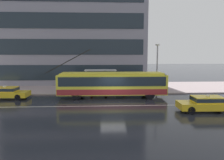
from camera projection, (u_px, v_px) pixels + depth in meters
name	position (u px, v px, depth m)	size (l,w,h in m)	color
ground_plane	(113.00, 103.00, 21.22)	(160.00, 160.00, 0.00)	#20232A
sidewalk_slab	(109.00, 87.00, 30.45)	(80.00, 10.00, 0.14)	gray
lane_centre_line	(114.00, 106.00, 20.03)	(72.00, 0.14, 0.01)	silver
trolleybus	(112.00, 84.00, 23.73)	(13.01, 2.70, 5.29)	yellow
taxi_oncoming_far	(206.00, 103.00, 18.05)	(4.53, 1.98, 1.39)	yellow
taxi_queued_behind_bus	(6.00, 92.00, 23.11)	(4.72, 2.02, 1.39)	yellow
bus_shelter	(101.00, 75.00, 27.40)	(3.96, 1.74, 2.65)	gray
pedestrian_at_shelter	(106.00, 79.00, 25.81)	(1.13, 1.13, 2.01)	black
pedestrian_approaching_curb	(124.00, 78.00, 27.44)	(1.49, 1.49, 2.03)	black
pedestrian_walking_past	(76.00, 79.00, 27.86)	(1.27, 1.27, 1.90)	#515253
pedestrian_waiting_by_pole	(92.00, 77.00, 27.81)	(1.29, 1.29, 1.99)	#2A1329
street_lamp	(157.00, 63.00, 26.06)	(0.60, 0.32, 5.85)	gray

